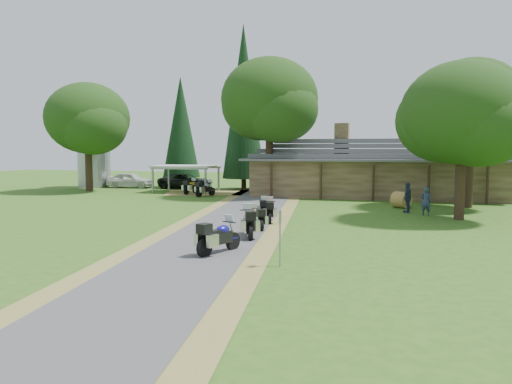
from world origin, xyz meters
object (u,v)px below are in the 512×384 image
(car_dark_suv, at_px, (185,178))
(motorcycle_row_d, at_px, (270,210))
(silo, at_px, (94,155))
(motorcycle_row_c, at_px, (257,217))
(motorcycle_row_a, at_px, (219,235))
(motorcycle_carport_a, at_px, (191,186))
(motorcycle_carport_b, at_px, (205,188))
(lodge, at_px, (376,167))
(motorcycle_row_b, at_px, (249,221))
(motorcycle_row_e, at_px, (264,208))
(carport, at_px, (186,179))
(hay_bale, at_px, (401,200))
(car_white_sedan, at_px, (130,178))

(car_dark_suv, xyz_separation_m, motorcycle_row_d, (13.76, -19.77, -0.44))
(silo, relative_size, motorcycle_row_c, 3.75)
(motorcycle_row_a, bearing_deg, motorcycle_carport_a, 46.97)
(motorcycle_carport_a, height_order, motorcycle_carport_b, same)
(lodge, relative_size, motorcycle_row_a, 10.31)
(motorcycle_row_a, height_order, motorcycle_carport_b, motorcycle_row_a)
(car_dark_suv, xyz_separation_m, motorcycle_row_b, (13.99, -24.55, -0.38))
(silo, distance_m, motorcycle_row_e, 28.98)
(silo, xyz_separation_m, carport, (11.67, -3.01, -2.12))
(silo, height_order, carport, silo)
(lodge, distance_m, hay_bale, 8.91)
(lodge, distance_m, car_dark_suv, 18.85)
(silo, xyz_separation_m, motorcycle_carport_b, (14.85, -6.29, -2.66))
(motorcycle_row_c, xyz_separation_m, motorcycle_carport_a, (-10.82, 16.93, 0.08))
(motorcycle_row_a, xyz_separation_m, motorcycle_row_b, (0.08, 3.66, 0.01))
(silo, distance_m, motorcycle_row_b, 33.87)
(car_white_sedan, height_order, car_dark_suv, car_dark_suv)
(motorcycle_row_b, relative_size, motorcycle_row_d, 1.09)
(motorcycle_carport_b, height_order, hay_bale, motorcycle_carport_b)
(carport, relative_size, car_white_sedan, 0.94)
(car_white_sedan, bearing_deg, carport, -118.12)
(lodge, bearing_deg, motorcycle_row_c, -103.96)
(motorcycle_row_d, relative_size, motorcycle_row_e, 1.11)
(carport, bearing_deg, motorcycle_row_d, -52.75)
(lodge, relative_size, silo, 3.20)
(motorcycle_carport_a, bearing_deg, motorcycle_row_c, -142.07)
(silo, distance_m, car_white_sedan, 4.72)
(lodge, height_order, carport, lodge)
(motorcycle_row_e, bearing_deg, car_dark_suv, 22.81)
(carport, distance_m, hay_bale, 20.30)
(lodge, relative_size, motorcycle_row_e, 12.21)
(motorcycle_row_d, bearing_deg, lodge, -30.48)
(motorcycle_carport_b, bearing_deg, motorcycle_row_e, -123.22)
(lodge, distance_m, motorcycle_carport_b, 14.52)
(silo, xyz_separation_m, car_dark_suv, (9.92, 0.69, -2.24))
(motorcycle_row_b, xyz_separation_m, hay_bale, (6.71, 13.57, -0.18))
(motorcycle_row_c, bearing_deg, motorcycle_row_d, -33.78)
(lodge, height_order, hay_bale, lodge)
(carport, distance_m, motorcycle_row_c, 22.11)
(carport, xyz_separation_m, car_white_sedan, (-7.58, 3.15, -0.23))
(motorcycle_carport_a, relative_size, hay_bale, 1.84)
(lodge, bearing_deg, motorcycle_row_e, -109.76)
(lodge, xyz_separation_m, motorcycle_carport_a, (-15.74, -2.85, -1.76))
(motorcycle_row_b, bearing_deg, lodge, -34.26)
(car_white_sedan, bearing_deg, silo, 86.33)
(motorcycle_carport_a, relative_size, motorcycle_carport_b, 1.00)
(car_white_sedan, relative_size, motorcycle_row_c, 3.38)
(lodge, height_order, car_white_sedan, lodge)
(hay_bale, bearing_deg, motorcycle_carport_b, 165.76)
(carport, relative_size, motorcycle_carport_a, 2.82)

